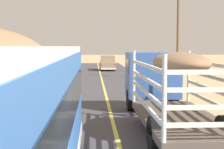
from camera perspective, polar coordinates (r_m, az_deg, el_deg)
livestock_truck at (r=15.00m, az=8.15°, el=-0.82°), size 2.53×9.70×3.02m
bus at (r=6.56m, az=-17.78°, el=-8.62°), size 2.54×10.00×3.21m
car_far at (r=45.42m, az=-0.74°, el=2.06°), size 1.90×4.62×1.93m
power_pole_mid at (r=32.77m, az=10.94°, el=7.32°), size 2.20×0.24×8.89m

